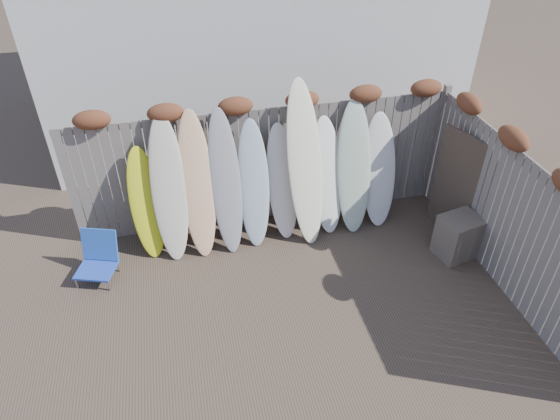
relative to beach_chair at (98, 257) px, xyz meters
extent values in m
plane|color=#493A2D|center=(2.63, -1.55, -0.33)|extent=(80.00, 80.00, 0.00)
cube|color=slate|center=(2.63, 0.85, 0.67)|extent=(6.00, 0.10, 2.00)
cube|color=slate|center=(5.63, 0.85, 0.72)|extent=(0.10, 0.10, 2.10)
ellipsoid|color=brown|center=(0.23, 0.81, 1.77)|extent=(0.52, 0.28, 0.28)
ellipsoid|color=brown|center=(1.23, 0.81, 1.77)|extent=(0.52, 0.28, 0.28)
ellipsoid|color=brown|center=(2.23, 0.81, 1.77)|extent=(0.52, 0.28, 0.28)
ellipsoid|color=brown|center=(3.23, 0.81, 1.77)|extent=(0.52, 0.28, 0.28)
ellipsoid|color=brown|center=(4.23, 0.81, 1.77)|extent=(0.52, 0.28, 0.28)
ellipsoid|color=brown|center=(5.23, 0.81, 1.77)|extent=(0.52, 0.28, 0.28)
cube|color=slate|center=(5.63, -1.35, 0.67)|extent=(0.10, 4.40, 2.00)
ellipsoid|color=brown|center=(5.59, -0.95, 1.77)|extent=(0.28, 0.56, 0.28)
ellipsoid|color=brown|center=(5.59, 0.15, 1.77)|extent=(0.28, 0.56, 0.28)
cube|color=#2445B7|center=(-0.04, -0.12, -0.13)|extent=(0.65, 0.60, 0.03)
cube|color=#2455B5|center=(0.04, 0.12, 0.13)|extent=(0.55, 0.32, 0.49)
cylinder|color=#AAAAB1|center=(-0.33, -0.23, -0.23)|extent=(0.03, 0.03, 0.20)
cylinder|color=silver|center=(-0.21, 0.14, -0.23)|extent=(0.03, 0.03, 0.20)
cylinder|color=#A9A9B0|center=(0.13, -0.38, -0.23)|extent=(0.03, 0.03, 0.20)
cylinder|color=#AFAFB6|center=(0.25, -0.01, -0.23)|extent=(0.03, 0.03, 0.20)
cube|color=brown|center=(5.34, -0.75, 0.02)|extent=(0.68, 0.61, 0.68)
cube|color=#31271E|center=(5.57, -0.27, 0.54)|extent=(0.42, 1.11, 1.74)
ellipsoid|color=yellow|center=(0.77, 0.45, 0.52)|extent=(0.50, 0.63, 1.69)
ellipsoid|color=beige|center=(1.13, 0.39, 0.75)|extent=(0.57, 0.80, 2.15)
ellipsoid|color=#E1B081|center=(1.55, 0.39, 0.76)|extent=(0.51, 0.78, 2.18)
ellipsoid|color=gray|center=(1.97, 0.38, 0.76)|extent=(0.47, 0.77, 2.17)
ellipsoid|color=#9FB3C2|center=(2.39, 0.41, 0.65)|extent=(0.54, 0.73, 1.95)
ellipsoid|color=white|center=(2.86, 0.47, 0.58)|extent=(0.52, 0.68, 1.81)
ellipsoid|color=#F7F3CE|center=(3.19, 0.36, 0.92)|extent=(0.63, 0.92, 2.49)
ellipsoid|color=white|center=(3.58, 0.45, 0.60)|extent=(0.56, 0.70, 1.85)
ellipsoid|color=#B2C7AF|center=(4.01, 0.43, 0.72)|extent=(0.61, 0.79, 2.08)
ellipsoid|color=silver|center=(4.46, 0.45, 0.59)|extent=(0.59, 0.68, 1.83)
camera|label=1|loc=(1.38, -5.87, 4.85)|focal=32.00mm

